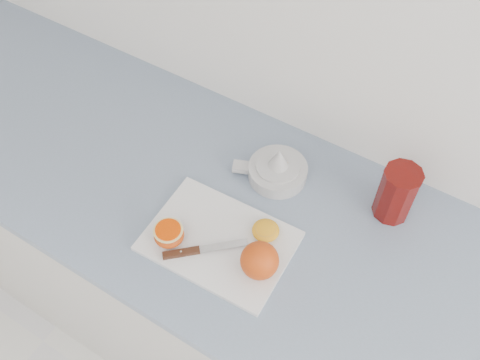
% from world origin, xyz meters
% --- Properties ---
extents(counter, '(2.61, 0.64, 0.89)m').
position_xyz_m(counter, '(-0.16, 1.70, 0.45)').
color(counter, silver).
rests_on(counter, ground).
extents(cutting_board, '(0.33, 0.24, 0.01)m').
position_xyz_m(cutting_board, '(-0.26, 1.60, 0.90)').
color(cutting_board, white).
rests_on(cutting_board, counter).
extents(whole_orange, '(0.08, 0.08, 0.08)m').
position_xyz_m(whole_orange, '(-0.14, 1.58, 0.94)').
color(whole_orange, '#CA5E17').
rests_on(whole_orange, cutting_board).
extents(half_orange, '(0.07, 0.07, 0.04)m').
position_xyz_m(half_orange, '(-0.35, 1.54, 0.92)').
color(half_orange, '#CA5E17').
rests_on(half_orange, cutting_board).
extents(squeezed_shell, '(0.06, 0.06, 0.03)m').
position_xyz_m(squeezed_shell, '(-0.18, 1.67, 0.92)').
color(squeezed_shell, orange).
rests_on(squeezed_shell, cutting_board).
extents(paring_knife, '(0.15, 0.14, 0.01)m').
position_xyz_m(paring_knife, '(-0.29, 1.54, 0.91)').
color(paring_knife, '#411C10').
rests_on(paring_knife, cutting_board).
extents(citrus_juicer, '(0.18, 0.14, 0.10)m').
position_xyz_m(citrus_juicer, '(-0.24, 1.83, 0.92)').
color(citrus_juicer, silver).
rests_on(citrus_juicer, counter).
extents(red_tumbler, '(0.09, 0.09, 0.14)m').
position_xyz_m(red_tumbler, '(0.04, 1.88, 0.96)').
color(red_tumbler, '#5F0C08').
rests_on(red_tumbler, counter).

